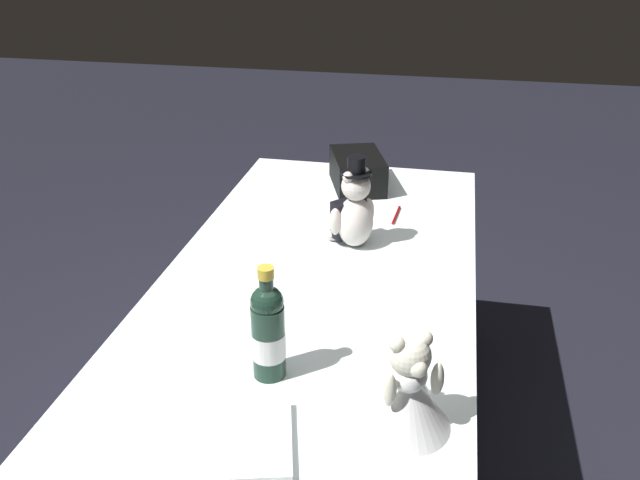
# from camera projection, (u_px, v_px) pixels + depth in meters

# --- Properties ---
(ground_plane) EXTENTS (12.00, 12.00, 0.00)m
(ground_plane) POSITION_uv_depth(u_px,v_px,m) (320.00, 469.00, 2.29)
(ground_plane) COLOR black
(reception_table) EXTENTS (1.80, 0.88, 0.78)m
(reception_table) POSITION_uv_depth(u_px,v_px,m) (320.00, 378.00, 2.12)
(reception_table) COLOR white
(reception_table) RESTS_ON ground_plane
(teddy_bear_groom) EXTENTS (0.16, 0.15, 0.29)m
(teddy_bear_groom) POSITION_uv_depth(u_px,v_px,m) (353.00, 212.00, 2.06)
(teddy_bear_groom) COLOR beige
(teddy_bear_groom) RESTS_ON reception_table
(teddy_bear_bride) EXTENTS (0.23, 0.21, 0.22)m
(teddy_bear_bride) POSITION_uv_depth(u_px,v_px,m) (405.00, 384.00, 1.34)
(teddy_bear_bride) COLOR white
(teddy_bear_bride) RESTS_ON reception_table
(champagne_bottle) EXTENTS (0.08, 0.08, 0.27)m
(champagne_bottle) POSITION_uv_depth(u_px,v_px,m) (268.00, 331.00, 1.47)
(champagne_bottle) COLOR #1B3528
(champagne_bottle) RESTS_ON reception_table
(signing_pen) EXTENTS (0.15, 0.02, 0.01)m
(signing_pen) POSITION_uv_depth(u_px,v_px,m) (397.00, 214.00, 2.29)
(signing_pen) COLOR maroon
(signing_pen) RESTS_ON reception_table
(gift_case_black) EXTENTS (0.32, 0.25, 0.12)m
(gift_case_black) POSITION_uv_depth(u_px,v_px,m) (357.00, 171.00, 2.51)
(gift_case_black) COLOR black
(gift_case_black) RESTS_ON reception_table
(guestbook) EXTENTS (0.27, 0.31, 0.02)m
(guestbook) POSITION_uv_depth(u_px,v_px,m) (226.00, 442.00, 1.31)
(guestbook) COLOR white
(guestbook) RESTS_ON reception_table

